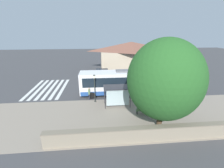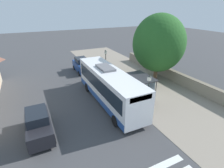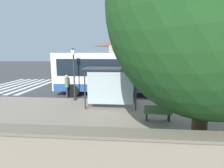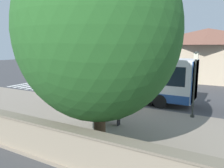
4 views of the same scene
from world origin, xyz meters
name	(u,v)px [view 1 (image 1 of 4)]	position (x,y,z in m)	size (l,w,h in m)	color
ground_plane	(137,98)	(0.00, 0.00, 0.00)	(120.00, 120.00, 0.00)	#424244
sidewalk_plaza	(147,115)	(-4.50, 0.00, 0.01)	(9.00, 44.00, 0.02)	gray
crosswalk_stripes	(48,89)	(5.00, 13.67, 0.00)	(9.00, 5.25, 0.01)	silver
stone_wall	(162,133)	(-8.55, 0.00, 0.72)	(0.60, 20.00, 1.42)	gray
background_building	(131,56)	(15.72, -2.27, 3.39)	(7.24, 14.49, 6.60)	#C6B293
bus	(119,82)	(1.72, 2.42, 1.91)	(2.74, 11.17, 3.69)	white
bus_shelter	(117,90)	(-1.95, 3.08, 2.14)	(1.86, 3.40, 2.54)	#2D2D33
pedestrian	(89,93)	(0.10, 6.69, 1.08)	(0.34, 0.24, 1.81)	#2D3347
bench	(142,110)	(-4.14, 0.49, 0.47)	(0.40, 1.41, 0.88)	#4C7247
street_lamp_near	(164,83)	(-0.55, -3.42, 2.44)	(0.28, 0.28, 4.11)	#2D332D
street_lamp_far	(95,86)	(-0.56, 5.89, 2.29)	(0.28, 0.28, 3.84)	#2D332D
shade_tree	(164,80)	(-6.70, -0.50, 4.94)	(6.67, 6.67, 8.61)	brown
parked_car_behind_bus	(186,86)	(1.46, -7.99, 1.02)	(1.98, 4.39, 2.12)	navy
parked_car_far_lane	(102,75)	(8.80, 4.77, 1.01)	(1.91, 4.31, 2.10)	black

